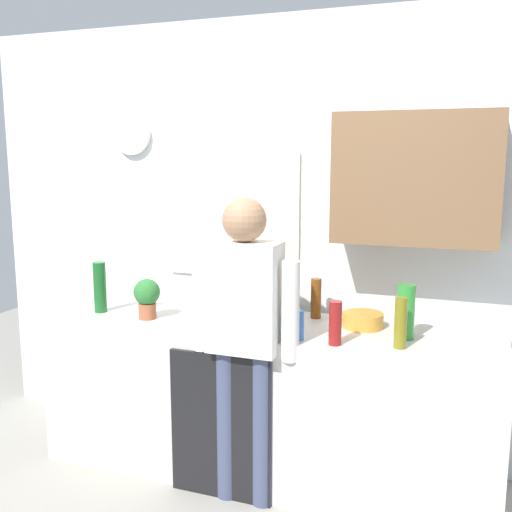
% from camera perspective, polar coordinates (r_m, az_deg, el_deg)
% --- Properties ---
extents(ground_plane, '(8.00, 8.00, 0.00)m').
position_cam_1_polar(ground_plane, '(3.40, -1.04, -22.33)').
color(ground_plane, '#9E998E').
extents(kitchen_counter, '(2.52, 0.64, 0.88)m').
position_cam_1_polar(kitchen_counter, '(3.44, 0.80, -13.59)').
color(kitchen_counter, beige).
rests_on(kitchen_counter, ground_plane).
extents(dishwasher_panel, '(0.56, 0.02, 0.79)m').
position_cam_1_polar(dishwasher_panel, '(3.22, -3.50, -16.17)').
color(dishwasher_panel, black).
rests_on(dishwasher_panel, ground_plane).
extents(back_wall_assembly, '(4.12, 0.42, 2.60)m').
position_cam_1_polar(back_wall_assembly, '(3.54, 4.50, 2.48)').
color(back_wall_assembly, silver).
rests_on(back_wall_assembly, ground_plane).
extents(coffee_maker, '(0.20, 0.20, 0.33)m').
position_cam_1_polar(coffee_maker, '(3.39, -0.80, -3.47)').
color(coffee_maker, black).
rests_on(coffee_maker, kitchen_counter).
extents(bottle_clear_soda, '(0.09, 0.09, 0.28)m').
position_cam_1_polar(bottle_clear_soda, '(3.08, 14.24, -5.25)').
color(bottle_clear_soda, '#2D8C33').
rests_on(bottle_clear_soda, kitchen_counter).
extents(bottle_olive_oil, '(0.06, 0.06, 0.25)m').
position_cam_1_polar(bottle_olive_oil, '(2.94, 13.77, -6.30)').
color(bottle_olive_oil, olive).
rests_on(bottle_olive_oil, kitchen_counter).
extents(bottle_red_vinegar, '(0.06, 0.06, 0.22)m').
position_cam_1_polar(bottle_red_vinegar, '(2.93, 7.65, -6.43)').
color(bottle_red_vinegar, maroon).
rests_on(bottle_red_vinegar, kitchen_counter).
extents(bottle_amber_beer, '(0.06, 0.06, 0.23)m').
position_cam_1_polar(bottle_amber_beer, '(3.39, 5.81, -4.08)').
color(bottle_amber_beer, brown).
rests_on(bottle_amber_beer, kitchen_counter).
extents(bottle_dark_sauce, '(0.06, 0.06, 0.18)m').
position_cam_1_polar(bottle_dark_sauce, '(3.49, -4.99, -4.08)').
color(bottle_dark_sauce, black).
rests_on(bottle_dark_sauce, kitchen_counter).
extents(bottle_green_wine, '(0.07, 0.07, 0.30)m').
position_cam_1_polar(bottle_green_wine, '(3.61, -14.82, -2.93)').
color(bottle_green_wine, '#195923').
rests_on(bottle_green_wine, kitchen_counter).
extents(cup_terracotta_mug, '(0.08, 0.08, 0.09)m').
position_cam_1_polar(cup_terracotta_mug, '(3.69, -10.54, -4.14)').
color(cup_terracotta_mug, '#B26647').
rests_on(cup_terracotta_mug, kitchen_counter).
extents(mixing_bowl, '(0.22, 0.22, 0.08)m').
position_cam_1_polar(mixing_bowl, '(3.26, 10.26, -6.11)').
color(mixing_bowl, orange).
rests_on(mixing_bowl, kitchen_counter).
extents(potted_plant, '(0.15, 0.15, 0.23)m').
position_cam_1_polar(potted_plant, '(3.41, -10.47, -3.81)').
color(potted_plant, '#9E5638').
rests_on(potted_plant, kitchen_counter).
extents(dish_soap, '(0.06, 0.06, 0.18)m').
position_cam_1_polar(dish_soap, '(3.00, 4.11, -6.60)').
color(dish_soap, blue).
rests_on(dish_soap, kitchen_counter).
extents(storage_canister, '(0.14, 0.14, 0.17)m').
position_cam_1_polar(storage_canister, '(3.46, 2.94, -4.28)').
color(storage_canister, silver).
rests_on(storage_canister, kitchen_counter).
extents(person_at_sink, '(0.57, 0.22, 1.60)m').
position_cam_1_polar(person_at_sink, '(3.00, -1.10, -6.82)').
color(person_at_sink, '#3F4766').
rests_on(person_at_sink, ground_plane).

